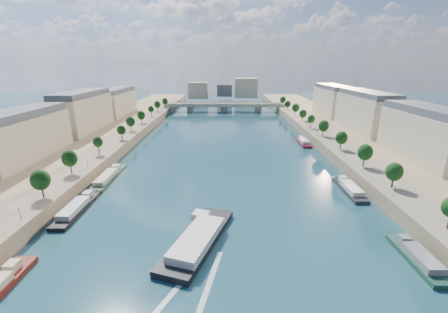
{
  "coord_description": "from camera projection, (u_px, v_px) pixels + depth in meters",
  "views": [
    {
      "loc": [
        0.66,
        -39.24,
        44.18
      ],
      "look_at": [
        0.23,
        85.62,
        5.0
      ],
      "focal_mm": 24.0,
      "sensor_mm": 36.0,
      "label": 1
    }
  ],
  "objects": [
    {
      "name": "pave_right",
      "position": [
        342.0,
        148.0,
        144.38
      ],
      "size": [
        14.0,
        520.0,
        0.1
      ],
      "primitive_type": "cube",
      "color": "gray",
      "rests_on": "quay_right"
    },
    {
      "name": "wake",
      "position": [
        191.0,
        290.0,
        60.91
      ],
      "size": [
        15.57,
        25.74,
        0.04
      ],
      "color": "silver",
      "rests_on": "ground"
    },
    {
      "name": "buildings_right",
      "position": [
        390.0,
        120.0,
        152.33
      ],
      "size": [
        16.0,
        226.0,
        23.2
      ],
      "color": "beige",
      "rests_on": "ground"
    },
    {
      "name": "lamps_right",
      "position": [
        329.0,
        140.0,
        148.35
      ],
      "size": [
        0.36,
        200.36,
        4.28
      ],
      "color": "black",
      "rests_on": "ground"
    },
    {
      "name": "lamps_left",
      "position": [
        107.0,
        148.0,
        134.38
      ],
      "size": [
        0.36,
        200.36,
        4.28
      ],
      "color": "black",
      "rests_on": "ground"
    },
    {
      "name": "buildings_left",
      "position": [
        58.0,
        120.0,
        152.88
      ],
      "size": [
        16.0,
        226.0,
        23.2
      ],
      "color": "beige",
      "rests_on": "ground"
    },
    {
      "name": "skyline",
      "position": [
        227.0,
        89.0,
        351.13
      ],
      "size": [
        79.0,
        42.0,
        22.0
      ],
      "color": "beige",
      "rests_on": "ground"
    },
    {
      "name": "pave_left",
      "position": [
        106.0,
        147.0,
        144.75
      ],
      "size": [
        14.0,
        520.0,
        0.1
      ],
      "primitive_type": "cube",
      "color": "gray",
      "rests_on": "quay_left"
    },
    {
      "name": "ground",
      "position": [
        224.0,
        157.0,
        146.08
      ],
      "size": [
        700.0,
        700.0,
        0.0
      ],
      "primitive_type": "plane",
      "color": "#0D293B",
      "rests_on": "ground"
    },
    {
      "name": "tour_barge",
      "position": [
        198.0,
        239.0,
        76.28
      ],
      "size": [
        18.39,
        32.79,
        4.28
      ],
      "rotation": [
        0.0,
        0.0,
        -0.32
      ],
      "color": "black",
      "rests_on": "ground"
    },
    {
      "name": "quay_left",
      "position": [
        76.0,
        152.0,
        145.56
      ],
      "size": [
        44.0,
        520.0,
        5.0
      ],
      "primitive_type": "cube",
      "color": "#9E8460",
      "rests_on": "ground"
    },
    {
      "name": "bridge",
      "position": [
        224.0,
        106.0,
        280.92
      ],
      "size": [
        112.0,
        12.0,
        8.15
      ],
      "color": "#C1B79E",
      "rests_on": "ground"
    },
    {
      "name": "moored_barges_left",
      "position": [
        44.0,
        241.0,
        76.21
      ],
      "size": [
        5.0,
        120.21,
        3.6
      ],
      "color": "#161D31",
      "rests_on": "ground"
    },
    {
      "name": "quay_right",
      "position": [
        372.0,
        153.0,
        145.1
      ],
      "size": [
        44.0,
        520.0,
        5.0
      ],
      "primitive_type": "cube",
      "color": "#9E8460",
      "rests_on": "ground"
    },
    {
      "name": "trees_left",
      "position": [
        110.0,
        136.0,
        145.03
      ],
      "size": [
        4.8,
        268.8,
        8.26
      ],
      "color": "#382B1E",
      "rests_on": "ground"
    },
    {
      "name": "trees_right",
      "position": [
        332.0,
        132.0,
        152.3
      ],
      "size": [
        4.8,
        268.8,
        8.26
      ],
      "color": "#382B1E",
      "rests_on": "ground"
    },
    {
      "name": "moored_barges_right",
      "position": [
        364.0,
        204.0,
        96.06
      ],
      "size": [
        5.0,
        156.02,
        3.6
      ],
      "color": "black",
      "rests_on": "ground"
    }
  ]
}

